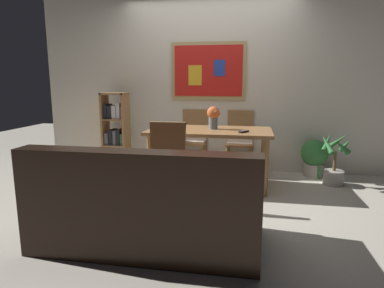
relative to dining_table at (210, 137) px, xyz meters
The scene contains 12 objects.
ground_plane 0.80m from the dining_table, 101.64° to the right, with size 12.00×12.00×0.00m, color beige.
wall_back_with_painting 1.10m from the dining_table, 96.56° to the left, with size 5.20×0.14×2.60m.
dining_table is the anchor object (origin of this frame).
dining_chair_near_left 0.78m from the dining_table, 116.56° to the right, with size 0.40×0.41×0.91m.
dining_chair_far_right 0.81m from the dining_table, 63.20° to the left, with size 0.40×0.41×0.91m.
dining_chair_far_left 0.80m from the dining_table, 113.91° to the left, with size 0.40×0.41×0.91m.
leather_couch 1.75m from the dining_table, 100.17° to the right, with size 1.80×0.84×0.84m.
bookshelf 1.55m from the dining_table, 161.28° to the left, with size 0.36×0.28×1.17m.
potted_ivy 1.59m from the dining_table, 25.00° to the left, with size 0.38×0.38×0.62m.
potted_palm 1.66m from the dining_table, 10.21° to the left, with size 0.41×0.42×0.69m.
flower_vase 0.28m from the dining_table, 55.75° to the left, with size 0.17×0.17×0.29m.
tv_remote 0.48m from the dining_table, 22.23° to the right, with size 0.12×0.16×0.02m.
Camera 1 is at (0.60, -3.64, 1.32)m, focal length 30.96 mm.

